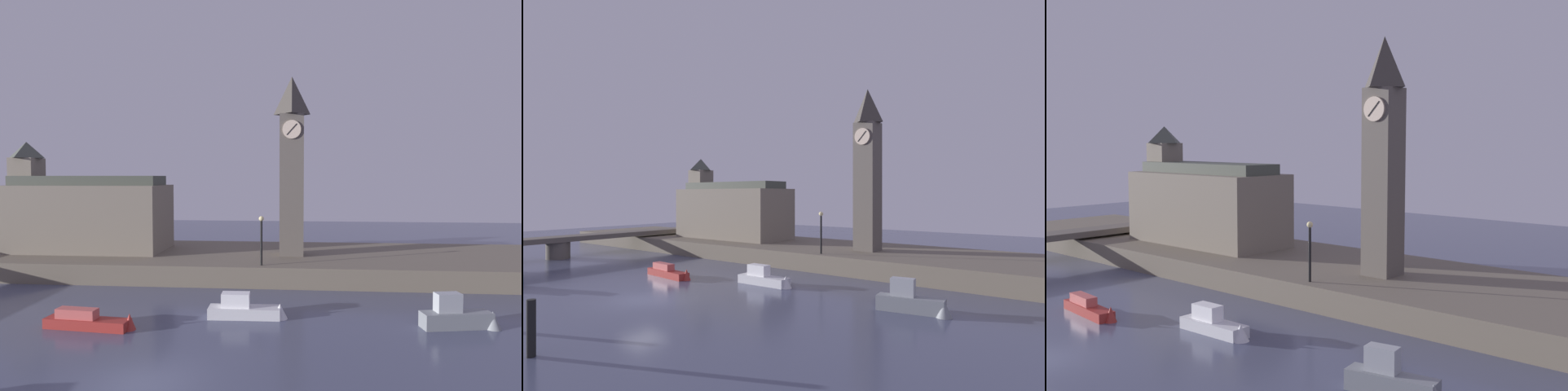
{
  "view_description": "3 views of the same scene",
  "coord_description": "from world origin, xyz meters",
  "views": [
    {
      "loc": [
        5.67,
        -15.28,
        7.79
      ],
      "look_at": [
        3.01,
        16.95,
        6.38
      ],
      "focal_mm": 29.57,
      "sensor_mm": 36.0,
      "label": 1
    },
    {
      "loc": [
        23.02,
        -15.75,
        6.38
      ],
      "look_at": [
        -1.77,
        16.26,
        6.35
      ],
      "focal_mm": 30.09,
      "sensor_mm": 36.0,
      "label": 2
    },
    {
      "loc": [
        26.91,
        -12.42,
        9.64
      ],
      "look_at": [
        1.32,
        16.8,
        6.27
      ],
      "focal_mm": 43.86,
      "sensor_mm": 36.0,
      "label": 3
    }
  ],
  "objects": [
    {
      "name": "boat_cruiser_grey",
      "position": [
        14.11,
        7.27,
        0.59
      ],
      "size": [
        4.15,
        1.53,
        1.81
      ],
      "color": "gray",
      "rests_on": "ground"
    },
    {
      "name": "boat_ferry_white",
      "position": [
        3.16,
        7.96,
        0.45
      ],
      "size": [
        4.48,
        1.24,
        1.54
      ],
      "color": "silver",
      "rests_on": "ground"
    },
    {
      "name": "boat_dinghy_red",
      "position": [
        -4.62,
        5.6,
        0.37
      ],
      "size": [
        4.95,
        1.33,
        1.3
      ],
      "color": "maroon",
      "rests_on": "ground"
    },
    {
      "name": "parliament_hall",
      "position": [
        -12.57,
        20.14,
        4.68
      ],
      "size": [
        13.3,
        5.8,
        9.32
      ],
      "color": "slate",
      "rests_on": "far_embankment"
    },
    {
      "name": "clock_tower",
      "position": [
        5.31,
        19.15,
        8.87
      ],
      "size": [
        2.08,
        2.13,
        14.24
      ],
      "color": "#5B544C",
      "rests_on": "far_embankment"
    },
    {
      "name": "streetlamp",
      "position": [
        3.22,
        14.86,
        3.72
      ],
      "size": [
        0.36,
        0.36,
        3.51
      ],
      "color": "black",
      "rests_on": "far_embankment"
    },
    {
      "name": "far_embankment",
      "position": [
        0.0,
        20.0,
        0.75
      ],
      "size": [
        70.0,
        12.0,
        1.5
      ],
      "primitive_type": "cube",
      "color": "#6B6051",
      "rests_on": "ground"
    }
  ]
}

